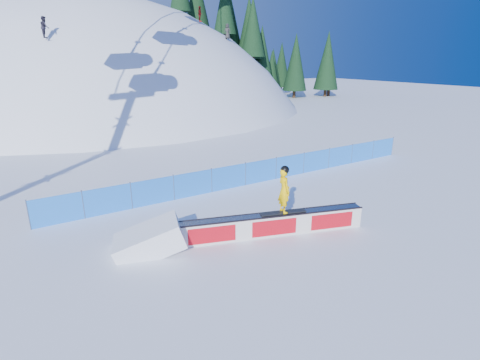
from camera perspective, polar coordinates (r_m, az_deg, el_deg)
ground at (r=17.00m, az=12.03°, el=-4.37°), size 160.00×160.00×0.00m
snow_hill at (r=59.49m, az=-18.66°, el=-7.02°), size 64.00×64.00×64.00m
treeline at (r=62.86m, az=3.97°, el=20.41°), size 24.13×10.97×19.38m
safety_fence at (r=20.04m, az=3.24°, el=1.34°), size 22.05×0.05×1.30m
rail_box at (r=14.20m, az=4.95°, el=-6.78°), size 7.04×2.66×0.87m
snow_ramp at (r=13.69m, az=-13.51°, el=-10.27°), size 2.82×2.22×1.54m
snowboarder at (r=13.83m, az=6.73°, el=-1.54°), size 1.77×0.83×1.83m
distant_skiers at (r=43.60m, az=-16.93°, el=23.61°), size 20.12×12.45×6.98m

